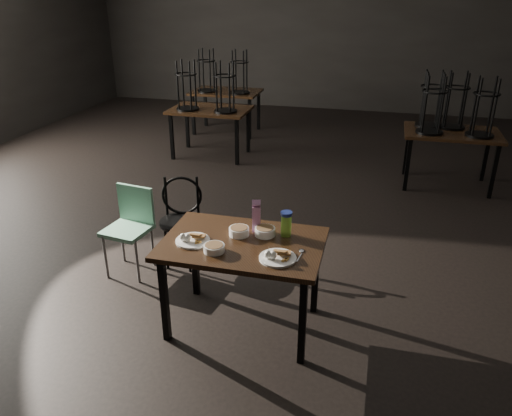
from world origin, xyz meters
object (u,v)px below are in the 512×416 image
(main_table, at_px, (243,251))
(juice_carton, at_px, (256,216))
(school_chair, at_px, (131,222))
(bentwood_chair, at_px, (181,214))
(water_bottle, at_px, (286,223))

(main_table, relative_size, juice_carton, 4.65)
(school_chair, bearing_deg, bentwood_chair, 40.58)
(water_bottle, xyz_separation_m, bentwood_chair, (-1.13, 0.64, -0.35))
(main_table, bearing_deg, water_bottle, 31.98)
(school_chair, bearing_deg, main_table, -16.25)
(main_table, distance_m, bentwood_chair, 1.19)
(water_bottle, bearing_deg, school_chair, 165.72)
(main_table, height_order, water_bottle, water_bottle)
(bentwood_chair, xyz_separation_m, school_chair, (-0.40, -0.25, -0.01))
(juice_carton, xyz_separation_m, school_chair, (-1.29, 0.37, -0.38))
(bentwood_chair, relative_size, school_chair, 1.04)
(water_bottle, distance_m, bentwood_chair, 1.35)
(water_bottle, relative_size, bentwood_chair, 0.23)
(juice_carton, height_order, bentwood_chair, juice_carton)
(bentwood_chair, bearing_deg, water_bottle, -44.41)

